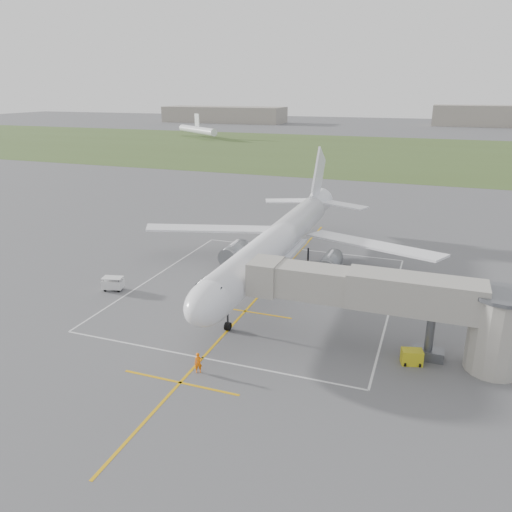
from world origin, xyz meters
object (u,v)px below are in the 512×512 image
(airliner, at_px, (277,242))
(ramp_worker_wing, at_px, (233,266))
(jet_bridge, at_px, (404,304))
(baggage_cart, at_px, (113,284))
(ramp_worker_nose, at_px, (198,363))
(gpu_unit, at_px, (412,357))

(airliner, xyz_separation_m, ramp_worker_wing, (-5.43, -0.89, -3.47))
(ramp_worker_wing, bearing_deg, jet_bridge, -150.63)
(jet_bridge, relative_size, ramp_worker_wing, 12.73)
(airliner, distance_m, baggage_cart, 19.66)
(jet_bridge, bearing_deg, ramp_worker_nose, -150.07)
(jet_bridge, height_order, gpu_unit, jet_bridge)
(ramp_worker_nose, bearing_deg, airliner, 65.30)
(baggage_cart, bearing_deg, gpu_unit, -22.15)
(gpu_unit, bearing_deg, ramp_worker_nose, -170.01)
(ramp_worker_nose, bearing_deg, ramp_worker_wing, 79.10)
(gpu_unit, distance_m, baggage_cart, 33.31)
(airliner, xyz_separation_m, baggage_cart, (-16.15, -10.62, -3.60))
(gpu_unit, bearing_deg, baggage_cart, 157.01)
(airliner, bearing_deg, ramp_worker_nose, -88.27)
(baggage_cart, xyz_separation_m, ramp_worker_nose, (16.84, -12.28, 0.07))
(ramp_worker_nose, height_order, ramp_worker_wing, ramp_worker_wing)
(airliner, distance_m, ramp_worker_wing, 6.51)
(jet_bridge, height_order, ramp_worker_nose, jet_bridge)
(airliner, bearing_deg, baggage_cart, -146.66)
(airliner, xyz_separation_m, gpu_unit, (16.79, -15.60, -3.76))
(airliner, bearing_deg, jet_bridge, -42.19)
(jet_bridge, distance_m, gpu_unit, 4.46)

